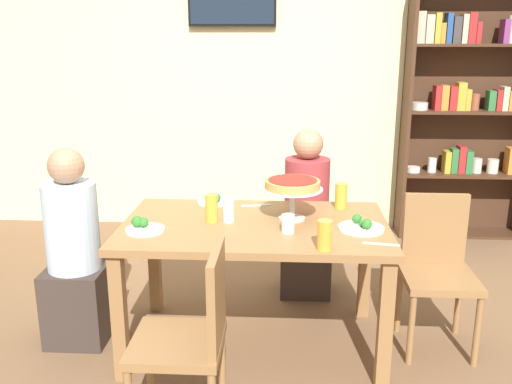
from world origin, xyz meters
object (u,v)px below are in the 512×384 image
beer_glass_amber_short (341,196)px  beer_glass_amber_spare (325,235)px  diner_far_right (306,225)px  chair_head_east (437,264)px  salad_plate_spare (361,226)px  beer_glass_amber_tall (212,208)px  dining_table (255,240)px  water_glass_clear_near (288,224)px  diner_head_west (75,261)px  water_glass_clear_far (229,211)px  salad_plate_near_diner (214,200)px  deep_dish_pizza_stand (292,187)px  bookshelf (469,105)px  chair_near_left (192,333)px  cutlery_fork_near (256,205)px  salad_plate_far_diner (143,227)px  cutlery_knife_near (381,244)px

beer_glass_amber_short → beer_glass_amber_spare: beer_glass_amber_short is taller
diner_far_right → chair_head_east: (0.72, -0.64, -0.01)m
salad_plate_spare → beer_glass_amber_tall: size_ratio=1.54×
dining_table → water_glass_clear_near: 0.27m
dining_table → beer_glass_amber_short: bearing=31.7°
diner_head_west → beer_glass_amber_short: size_ratio=7.45×
water_glass_clear_near → water_glass_clear_far: bearing=154.1°
chair_head_east → beer_glass_amber_tall: beer_glass_amber_tall is taller
salad_plate_near_diner → deep_dish_pizza_stand: bearing=-31.0°
dining_table → beer_glass_amber_short: beer_glass_amber_short is taller
bookshelf → beer_glass_amber_short: bookshelf is taller
dining_table → chair_head_east: bearing=4.6°
diner_far_right → chair_near_left: diner_far_right is taller
bookshelf → chair_near_left: bearing=-125.3°
salad_plate_near_diner → dining_table: bearing=-53.3°
water_glass_clear_far → beer_glass_amber_short: bearing=24.2°
deep_dish_pizza_stand → chair_near_left: bearing=-117.5°
salad_plate_spare → beer_glass_amber_short: beer_glass_amber_short is taller
deep_dish_pizza_stand → beer_glass_amber_tall: deep_dish_pizza_stand is taller
chair_near_left → beer_glass_amber_spare: beer_glass_amber_spare is taller
beer_glass_amber_spare → diner_far_right: bearing=92.5°
deep_dish_pizza_stand → cutlery_fork_near: 0.38m
salad_plate_far_diner → salad_plate_near_diner: bearing=59.4°
diner_far_right → salad_plate_near_diner: bearing=-58.8°
salad_plate_spare → dining_table: bearing=173.3°
bookshelf → beer_glass_amber_tall: 2.83m
diner_far_right → beer_glass_amber_short: 0.56m
deep_dish_pizza_stand → chair_head_east: bearing=0.1°
salad_plate_far_diner → water_glass_clear_near: size_ratio=2.13×
cutlery_knife_near → beer_glass_amber_short: bearing=113.0°
water_glass_clear_near → salad_plate_near_diner: bearing=131.8°
chair_head_east → beer_glass_amber_spare: bearing=34.3°
chair_near_left → salad_plate_far_diner: chair_near_left is taller
bookshelf → cutlery_knife_near: (-1.09, -2.31, -0.42)m
beer_glass_amber_tall → salad_plate_near_diner: bearing=95.6°
water_glass_clear_far → cutlery_knife_near: 0.85m
chair_head_east → salad_plate_far_diner: 1.65m
chair_head_east → deep_dish_pizza_stand: deep_dish_pizza_stand is taller
deep_dish_pizza_stand → water_glass_clear_far: bearing=-169.7°
beer_glass_amber_tall → dining_table: bearing=-1.7°
salad_plate_spare → cutlery_knife_near: size_ratio=1.36×
diner_far_right → salad_plate_far_diner: 1.28m
bookshelf → cutlery_knife_near: bearing=-115.2°
salad_plate_near_diner → beer_glass_amber_spare: 0.98m
chair_head_east → salad_plate_spare: size_ratio=3.55×
diner_head_west → beer_glass_amber_tall: size_ratio=7.25×
chair_head_east → water_glass_clear_near: (-0.85, -0.22, 0.30)m
dining_table → cutlery_knife_near: bearing=-24.5°
chair_near_left → salad_plate_spare: chair_near_left is taller
salad_plate_far_diner → water_glass_clear_near: water_glass_clear_near is taller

